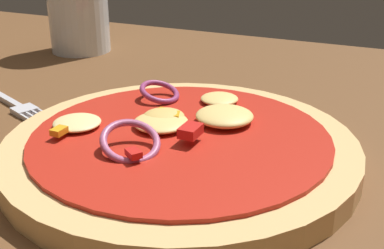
% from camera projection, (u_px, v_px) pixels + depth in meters
% --- Properties ---
extents(dining_table, '(1.34, 0.82, 0.03)m').
position_uv_depth(dining_table, '(100.00, 181.00, 0.37)').
color(dining_table, brown).
rests_on(dining_table, ground).
extents(pizza, '(0.25, 0.25, 0.04)m').
position_uv_depth(pizza, '(180.00, 147.00, 0.36)').
color(pizza, tan).
rests_on(pizza, dining_table).
extents(fork, '(0.18, 0.09, 0.01)m').
position_uv_depth(fork, '(3.00, 98.00, 0.47)').
color(fork, silver).
rests_on(fork, dining_table).
extents(beer_glass, '(0.07, 0.07, 0.13)m').
position_uv_depth(beer_glass, '(78.00, 3.00, 0.62)').
color(beer_glass, silver).
rests_on(beer_glass, dining_table).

